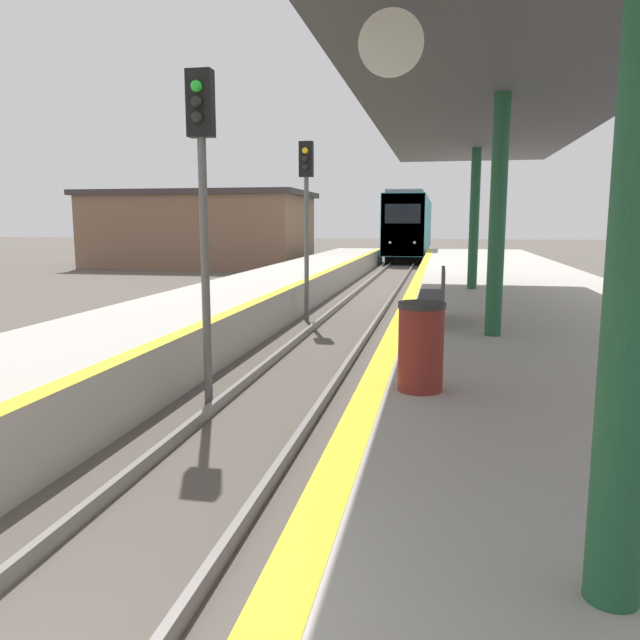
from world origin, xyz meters
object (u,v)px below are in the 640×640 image
train (411,226)px  signal_near (202,176)px  signal_mid (306,197)px  trash_bin (421,346)px  bench (436,294)px

train → signal_near: bearing=-91.4°
signal_near → signal_mid: bearing=91.4°
train → signal_mid: signal_mid is taller
train → trash_bin: (2.15, -42.51, -0.98)m
signal_near → trash_bin: (3.14, -2.09, -1.90)m
signal_near → signal_mid: 7.77m
train → trash_bin: bearing=-87.1°
bench → trash_bin: bearing=-91.3°
signal_near → signal_mid: same height
signal_mid → train: bearing=87.9°
bench → train: bearing=93.4°
train → trash_bin: train is taller
signal_mid → trash_bin: signal_mid is taller
trash_bin → bench: bearing=88.7°
train → signal_near: size_ratio=4.60×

